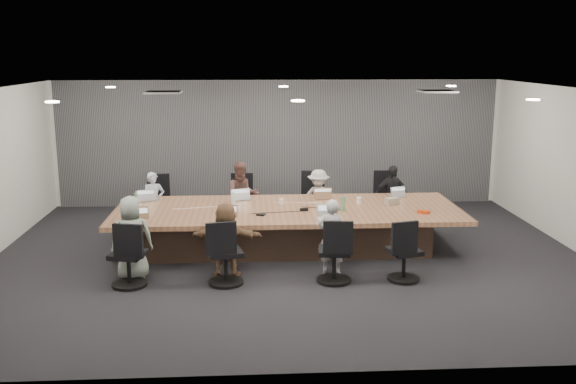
{
  "coord_description": "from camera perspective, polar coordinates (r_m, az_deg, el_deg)",
  "views": [
    {
      "loc": [
        -0.65,
        -10.34,
        3.4
      ],
      "look_at": [
        0.0,
        0.4,
        1.05
      ],
      "focal_mm": 40.0,
      "sensor_mm": 36.0,
      "label": 1
    }
  ],
  "objects": [
    {
      "name": "chair_5",
      "position": [
        9.62,
        -5.57,
        -5.83
      ],
      "size": [
        0.66,
        0.66,
        0.82
      ],
      "primitive_type": null,
      "rotation": [
        0.0,
        0.0,
        0.22
      ],
      "color": "black",
      "rests_on": "ground"
    },
    {
      "name": "canvas_bag",
      "position": [
        11.56,
        9.22,
        -0.83
      ],
      "size": [
        0.27,
        0.22,
        0.12
      ],
      "primitive_type": "cube",
      "rotation": [
        0.0,
        0.0,
        0.38
      ],
      "color": "gray",
      "rests_on": "conference_table"
    },
    {
      "name": "laptop_6",
      "position": [
        10.46,
        3.52,
        -2.39
      ],
      "size": [
        0.32,
        0.23,
        0.02
      ],
      "primitive_type": "cube",
      "rotation": [
        0.0,
        0.0,
        0.03
      ],
      "color": "#B2B2B7",
      "rests_on": "conference_table"
    },
    {
      "name": "bottle_clear",
      "position": [
        11.4,
        -4.91,
        -0.6
      ],
      "size": [
        0.07,
        0.07,
        0.24
      ],
      "primitive_type": "cylinder",
      "rotation": [
        0.0,
        0.0,
        -0.01
      ],
      "color": "silver",
      "rests_on": "conference_table"
    },
    {
      "name": "curtain",
      "position": [
        14.41,
        -0.84,
        4.34
      ],
      "size": [
        9.8,
        0.04,
        2.8
      ],
      "primitive_type": "cube",
      "color": "#5B5B60",
      "rests_on": "ground"
    },
    {
      "name": "mic_right",
      "position": [
        11.22,
        3.72,
        -1.34
      ],
      "size": [
        0.19,
        0.15,
        0.03
      ],
      "primitive_type": "cube",
      "rotation": [
        0.0,
        0.0,
        -0.35
      ],
      "color": "black",
      "rests_on": "conference_table"
    },
    {
      "name": "bottle_green_right",
      "position": [
        11.0,
        4.9,
        -1.05
      ],
      "size": [
        0.09,
        0.09,
        0.25
      ],
      "primitive_type": "cylinder",
      "rotation": [
        0.0,
        0.0,
        -0.34
      ],
      "color": "#4D8A62",
      "rests_on": "conference_table"
    },
    {
      "name": "person_1",
      "position": [
        12.49,
        -4.07,
        -0.34
      ],
      "size": [
        0.73,
        0.62,
        1.34
      ],
      "primitive_type": "imported",
      "rotation": [
        0.0,
        0.0,
        6.47
      ],
      "color": "brown",
      "rests_on": "ground"
    },
    {
      "name": "person_3",
      "position": [
        12.81,
        9.16,
        -0.38
      ],
      "size": [
        0.77,
        0.42,
        1.24
      ],
      "primitive_type": "imported",
      "rotation": [
        0.0,
        0.0,
        6.45
      ],
      "color": "black",
      "rests_on": "ground"
    },
    {
      "name": "conference_table",
      "position": [
        11.26,
        -0.03,
        -3.12
      ],
      "size": [
        6.0,
        2.2,
        0.74
      ],
      "color": "#402D22",
      "rests_on": "ground"
    },
    {
      "name": "person_5",
      "position": [
        9.9,
        -5.52,
        -4.23
      ],
      "size": [
        1.12,
        0.46,
        1.18
      ],
      "primitive_type": "imported",
      "rotation": [
        0.0,
        0.0,
        3.03
      ],
      "color": "brown",
      "rests_on": "ground"
    },
    {
      "name": "cup_white_far",
      "position": [
        11.46,
        -0.6,
        -0.85
      ],
      "size": [
        0.08,
        0.08,
        0.1
      ],
      "primitive_type": "cylinder",
      "rotation": [
        0.0,
        0.0,
        -0.01
      ],
      "color": "white",
      "rests_on": "conference_table"
    },
    {
      "name": "bottle_green_left",
      "position": [
        11.52,
        -13.38,
        -0.73
      ],
      "size": [
        0.07,
        0.07,
        0.25
      ],
      "primitive_type": "cylinder",
      "rotation": [
        0.0,
        0.0,
        -0.03
      ],
      "color": "#4D8A62",
      "rests_on": "conference_table"
    },
    {
      "name": "person_6",
      "position": [
        9.97,
        3.88,
        -4.0
      ],
      "size": [
        0.5,
        0.39,
        1.2
      ],
      "primitive_type": "imported",
      "rotation": [
        0.0,
        0.0,
        2.88
      ],
      "color": "#AAA9B0",
      "rests_on": "ground"
    },
    {
      "name": "wall_back",
      "position": [
        14.49,
        -0.86,
        4.39
      ],
      "size": [
        10.0,
        0.0,
        2.8
      ],
      "primitive_type": "cube",
      "rotation": [
        1.57,
        0.0,
        0.0
      ],
      "color": "silver",
      "rests_on": "ground"
    },
    {
      "name": "laptop_4",
      "position": [
        10.54,
        -13.23,
        -2.58
      ],
      "size": [
        0.3,
        0.22,
        0.02
      ],
      "primitive_type": "cube",
      "rotation": [
        0.0,
        0.0,
        0.1
      ],
      "color": "#8C6647",
      "rests_on": "conference_table"
    },
    {
      "name": "laptop_5",
      "position": [
        10.39,
        -5.44,
        -2.52
      ],
      "size": [
        0.34,
        0.24,
        0.02
      ],
      "primitive_type": "cube",
      "rotation": [
        0.0,
        0.0,
        0.04
      ],
      "color": "#8C6647",
      "rests_on": "conference_table"
    },
    {
      "name": "chair_3",
      "position": [
        13.18,
        8.81,
        -0.85
      ],
      "size": [
        0.62,
        0.62,
        0.86
      ],
      "primitive_type": null,
      "rotation": [
        0.0,
        0.0,
        3.07
      ],
      "color": "black",
      "rests_on": "ground"
    },
    {
      "name": "mug_brown",
      "position": [
        11.25,
        -13.61,
        -1.39
      ],
      "size": [
        0.11,
        0.11,
        0.12
      ],
      "primitive_type": "cylinder",
      "rotation": [
        0.0,
        0.0,
        0.11
      ],
      "color": "brown",
      "rests_on": "conference_table"
    },
    {
      "name": "mic_left",
      "position": [
        10.69,
        -2.42,
        -2.03
      ],
      "size": [
        0.16,
        0.14,
        0.03
      ],
      "primitive_type": "cube",
      "rotation": [
        0.0,
        0.0,
        -0.39
      ],
      "color": "black",
      "rests_on": "conference_table"
    },
    {
      "name": "ceiling",
      "position": [
        10.38,
        0.13,
        9.01
      ],
      "size": [
        10.0,
        8.0,
        0.0
      ],
      "primitive_type": "cube",
      "color": "white",
      "rests_on": "wall_back"
    },
    {
      "name": "laptop_3",
      "position": [
        12.25,
        9.74,
        -0.35
      ],
      "size": [
        0.32,
        0.25,
        0.02
      ],
      "primitive_type": "cube",
      "rotation": [
        0.0,
        0.0,
        3.36
      ],
      "color": "#B2B2B7",
      "rests_on": "conference_table"
    },
    {
      "name": "chair_1",
      "position": [
        12.89,
        -4.03,
        -1.11
      ],
      "size": [
        0.58,
        0.58,
        0.82
      ],
      "primitive_type": null,
      "rotation": [
        0.0,
        0.0,
        3.09
      ],
      "color": "black",
      "rests_on": "ground"
    },
    {
      "name": "person_0",
      "position": [
        12.65,
        -11.84,
        -0.85
      ],
      "size": [
        0.47,
        0.37,
        1.15
      ],
      "primitive_type": "imported",
      "rotation": [
        0.0,
        0.0,
        6.53
      ],
      "color": "#ACB8C9",
      "rests_on": "ground"
    },
    {
      "name": "person_4",
      "position": [
        10.04,
        -13.72,
        -3.96
      ],
      "size": [
        0.7,
        0.53,
        1.29
      ],
      "primitive_type": "imported",
      "rotation": [
        0.0,
        0.0,
        3.35
      ],
      "color": "gray",
      "rests_on": "ground"
    },
    {
      "name": "chair_6",
      "position": [
        9.7,
        4.13,
        -5.7
      ],
      "size": [
        0.6,
        0.6,
        0.81
      ],
      "primitive_type": null,
      "rotation": [
        0.0,
        0.0,
        -0.1
      ],
      "color": "black",
      "rests_on": "ground"
    },
    {
      "name": "stapler",
      "position": [
        10.97,
        1.43,
        -1.57
      ],
      "size": [
        0.15,
        0.06,
        0.05
      ],
      "primitive_type": "cube",
      "rotation": [
        0.0,
        0.0,
        0.14
      ],
      "color": "black",
      "rests_on": "conference_table"
    },
    {
      "name": "laptop_1",
      "position": [
        11.94,
        -4.1,
        -0.54
      ],
      "size": [
        0.38,
        0.29,
        0.02
      ],
      "primitive_type": "cube",
      "rotation": [
        0.0,
        0.0,
        3.3
      ],
      "color": "#B2B2B7",
      "rests_on": "conference_table"
    },
    {
      "name": "snack_packet",
      "position": [
        11.07,
        11.98,
        -1.74
      ],
      "size": [
        0.23,
        0.22,
        0.04
      ],
      "primitive_type": "cube",
      "rotation": [
        0.0,
        0.0,
        -0.67
      ],
      "color": "#BF2F07",
      "rests_on": "conference_table"
    },
    {
      "name": "laptop_2",
      "position": [
        12.01,
        3.02,
        -0.45
      ],
      "size": [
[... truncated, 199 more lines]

